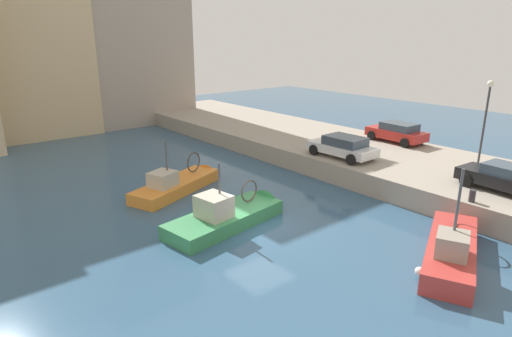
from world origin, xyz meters
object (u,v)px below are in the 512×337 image
(fishing_boat_red, at_px, (450,255))
(parked_car_black, at_px, (507,178))
(mooring_bollard_mid, at_px, (472,196))
(fishing_boat_orange, at_px, (181,188))
(parked_car_red, at_px, (397,132))
(fishing_boat_green, at_px, (232,220))
(quay_streetlamp, at_px, (487,110))
(parked_car_white, at_px, (343,146))

(fishing_boat_red, height_order, parked_car_black, fishing_boat_red)
(mooring_bollard_mid, bearing_deg, fishing_boat_orange, 121.23)
(fishing_boat_orange, relative_size, parked_car_red, 1.64)
(fishing_boat_red, xyz_separation_m, parked_car_black, (5.89, 0.49, 1.78))
(parked_car_black, height_order, mooring_bollard_mid, parked_car_black)
(fishing_boat_green, bearing_deg, quay_streetlamp, -19.53)
(fishing_boat_red, xyz_separation_m, parked_car_white, (4.67, 9.37, 1.78))
(parked_car_red, bearing_deg, parked_car_black, -117.69)
(parked_car_black, height_order, quay_streetlamp, quay_streetlamp)
(fishing_boat_red, height_order, mooring_bollard_mid, fishing_boat_red)
(parked_car_red, bearing_deg, quay_streetlamp, -104.10)
(quay_streetlamp, bearing_deg, fishing_boat_green, 160.47)
(parked_car_black, bearing_deg, mooring_bollard_mid, 170.05)
(fishing_boat_green, xyz_separation_m, parked_car_white, (9.36, 1.29, 1.76))
(fishing_boat_red, relative_size, fishing_boat_green, 1.00)
(fishing_boat_orange, distance_m, parked_car_white, 9.99)
(fishing_boat_orange, height_order, mooring_bollard_mid, fishing_boat_orange)
(parked_car_red, bearing_deg, fishing_boat_orange, 164.98)
(parked_car_red, xyz_separation_m, mooring_bollard_mid, (-7.24, -8.61, -0.43))
(fishing_boat_orange, xyz_separation_m, parked_car_black, (10.13, -13.04, 1.78))
(fishing_boat_red, xyz_separation_m, mooring_bollard_mid, (3.40, 0.92, 1.37))
(parked_car_red, relative_size, quay_streetlamp, 0.86)
(parked_car_red, distance_m, quay_streetlamp, 7.00)
(parked_car_white, bearing_deg, fishing_boat_red, -116.47)
(parked_car_black, height_order, parked_car_white, parked_car_white)
(fishing_boat_red, bearing_deg, mooring_bollard_mid, 15.22)
(fishing_boat_orange, bearing_deg, quay_streetlamp, -37.82)
(fishing_boat_green, height_order, mooring_bollard_mid, fishing_boat_green)
(parked_car_white, bearing_deg, mooring_bollard_mid, -98.55)
(fishing_boat_red, relative_size, quay_streetlamp, 1.42)
(fishing_boat_green, xyz_separation_m, parked_car_black, (10.58, -7.59, 1.76))
(parked_car_red, xyz_separation_m, quay_streetlamp, (-1.59, -6.33, 2.55))
(fishing_boat_orange, relative_size, fishing_boat_green, 1.00)
(fishing_boat_red, relative_size, parked_car_white, 1.61)
(fishing_boat_red, distance_m, parked_car_red, 14.40)
(fishing_boat_green, height_order, parked_car_white, fishing_boat_green)
(mooring_bollard_mid, bearing_deg, parked_car_white, 81.45)
(parked_car_white, height_order, mooring_bollard_mid, parked_car_white)
(fishing_boat_red, distance_m, quay_streetlamp, 10.54)
(fishing_boat_orange, relative_size, parked_car_white, 1.60)
(fishing_boat_green, distance_m, parked_car_white, 9.61)
(parked_car_white, bearing_deg, quay_streetlamp, -54.63)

